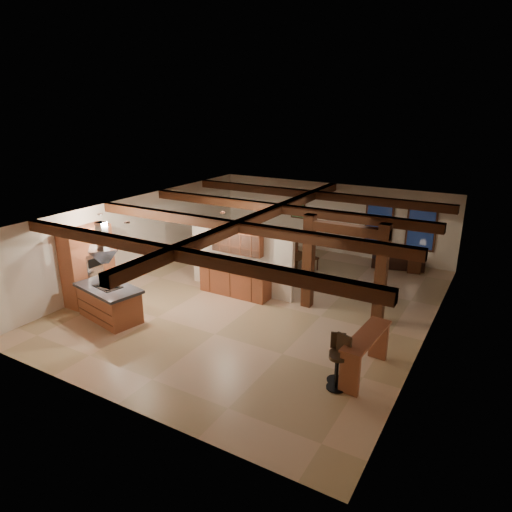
{
  "coord_description": "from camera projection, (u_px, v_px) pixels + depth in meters",
  "views": [
    {
      "loc": [
        6.53,
        -11.51,
        5.97
      ],
      "look_at": [
        -0.43,
        0.5,
        1.31
      ],
      "focal_mm": 32.0,
      "sensor_mm": 36.0,
      "label": 1
    }
  ],
  "objects": [
    {
      "name": "ground",
      "position": [
        260.0,
        302.0,
        14.44
      ],
      "size": [
        12.0,
        12.0,
        0.0
      ],
      "primitive_type": "plane",
      "color": "tan",
      "rests_on": "ground"
    },
    {
      "name": "room_walls",
      "position": [
        260.0,
        248.0,
        13.88
      ],
      "size": [
        12.0,
        12.0,
        12.0
      ],
      "color": "white",
      "rests_on": "ground"
    },
    {
      "name": "ceiling_beams",
      "position": [
        260.0,
        217.0,
        13.57
      ],
      "size": [
        10.0,
        12.0,
        0.28
      ],
      "color": "#3F190F",
      "rests_on": "room_walls"
    },
    {
      "name": "timber_posts",
      "position": [
        344.0,
        257.0,
        13.1
      ],
      "size": [
        2.5,
        0.3,
        2.9
      ],
      "color": "#3F190F",
      "rests_on": "ground"
    },
    {
      "name": "partition_wall",
      "position": [
        241.0,
        259.0,
        14.98
      ],
      "size": [
        3.8,
        0.18,
        2.2
      ],
      "primitive_type": "cube",
      "color": "white",
      "rests_on": "ground"
    },
    {
      "name": "pantry_cabinet",
      "position": [
        88.0,
        265.0,
        14.15
      ],
      "size": [
        0.67,
        1.6,
        2.4
      ],
      "color": "brown",
      "rests_on": "ground"
    },
    {
      "name": "back_counter",
      "position": [
        235.0,
        281.0,
        14.86
      ],
      "size": [
        2.5,
        0.66,
        0.94
      ],
      "color": "brown",
      "rests_on": "ground"
    },
    {
      "name": "upper_display_cabinet",
      "position": [
        238.0,
        239.0,
        14.59
      ],
      "size": [
        1.8,
        0.36,
        0.95
      ],
      "color": "brown",
      "rests_on": "partition_wall"
    },
    {
      "name": "range_hood",
      "position": [
        105.0,
        261.0,
        12.76
      ],
      "size": [
        1.1,
        1.1,
        1.4
      ],
      "color": "silver",
      "rests_on": "room_walls"
    },
    {
      "name": "back_windows",
      "position": [
        400.0,
        226.0,
        17.5
      ],
      "size": [
        2.7,
        0.07,
        1.7
      ],
      "color": "#3F190F",
      "rests_on": "room_walls"
    },
    {
      "name": "framed_art",
      "position": [
        298.0,
        209.0,
        19.49
      ],
      "size": [
        0.65,
        0.05,
        0.85
      ],
      "color": "#3F190F",
      "rests_on": "room_walls"
    },
    {
      "name": "recessed_cans",
      "position": [
        151.0,
        216.0,
        13.15
      ],
      "size": [
        3.16,
        2.46,
        0.03
      ],
      "color": "silver",
      "rests_on": "room_walls"
    },
    {
      "name": "kitchen_island",
      "position": [
        110.0,
        302.0,
        13.16
      ],
      "size": [
        2.22,
        1.48,
        1.02
      ],
      "color": "brown",
      "rests_on": "ground"
    },
    {
      "name": "dining_table",
      "position": [
        283.0,
        261.0,
        17.23
      ],
      "size": [
        1.84,
        1.15,
        0.62
      ],
      "primitive_type": "imported",
      "rotation": [
        0.0,
        0.0,
        -0.1
      ],
      "color": "#381E0E",
      "rests_on": "ground"
    },
    {
      "name": "sofa",
      "position": [
        398.0,
        260.0,
        17.38
      ],
      "size": [
        2.06,
        1.21,
        0.56
      ],
      "primitive_type": "imported",
      "rotation": [
        0.0,
        0.0,
        3.39
      ],
      "color": "black",
      "rests_on": "ground"
    },
    {
      "name": "microwave",
      "position": [
        237.0,
        264.0,
        14.63
      ],
      "size": [
        0.49,
        0.34,
        0.27
      ],
      "primitive_type": "imported",
      "rotation": [
        0.0,
        0.0,
        3.16
      ],
      "color": "#B8B7BC",
      "rests_on": "back_counter"
    },
    {
      "name": "bar_counter",
      "position": [
        366.0,
        348.0,
        10.35
      ],
      "size": [
        0.63,
        2.0,
        1.03
      ],
      "color": "brown",
      "rests_on": "ground"
    },
    {
      "name": "side_table",
      "position": [
        414.0,
        265.0,
        16.91
      ],
      "size": [
        0.57,
        0.57,
        0.58
      ],
      "primitive_type": "cube",
      "rotation": [
        0.0,
        0.0,
        0.26
      ],
      "color": "#3F190F",
      "rests_on": "ground"
    },
    {
      "name": "table_lamp",
      "position": [
        416.0,
        252.0,
        16.75
      ],
      "size": [
        0.27,
        0.27,
        0.31
      ],
      "color": "black",
      "rests_on": "side_table"
    },
    {
      "name": "bar_stool_a",
      "position": [
        337.0,
        358.0,
        10.19
      ],
      "size": [
        0.41,
        0.42,
        1.12
      ],
      "color": "black",
      "rests_on": "ground"
    },
    {
      "name": "bar_stool_b",
      "position": [
        339.0,
        362.0,
        9.88
      ],
      "size": [
        0.46,
        0.48,
        1.25
      ],
      "color": "black",
      "rests_on": "ground"
    },
    {
      "name": "dining_chairs",
      "position": [
        284.0,
        253.0,
        17.12
      ],
      "size": [
        2.45,
        2.45,
        1.24
      ],
      "color": "#3F190F",
      "rests_on": "ground"
    }
  ]
}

